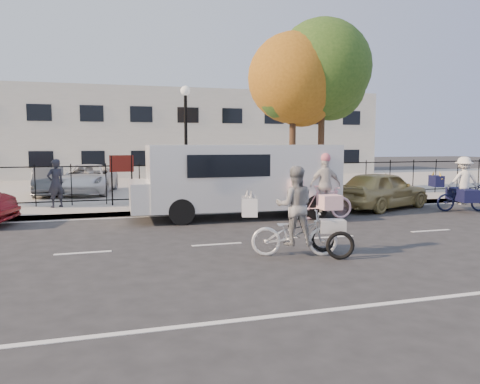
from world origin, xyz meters
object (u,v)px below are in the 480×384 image
object	(u,v)px
unicorn_bike	(324,195)
white_van	(239,177)
pedestrian	(56,183)
lot_car_c	(49,182)
bull_bike	(462,190)
gold_sedan	(382,190)
lot_car_d	(296,176)
lamppost	(186,123)
zebra_trike	(295,221)
lot_car_b	(88,179)

from	to	relation	value
unicorn_bike	white_van	world-z (taller)	white_van
pedestrian	lot_car_c	distance (m)	4.25
bull_bike	gold_sedan	world-z (taller)	bull_bike
bull_bike	lot_car_d	distance (m)	7.50
white_van	pedestrian	bearing A→B (deg)	154.64
lamppost	pedestrian	world-z (taller)	lamppost
pedestrian	lot_car_d	distance (m)	10.60
pedestrian	white_van	bearing A→B (deg)	117.46
lamppost	bull_bike	size ratio (longest dim) A/B	2.04
lamppost	pedestrian	bearing A→B (deg)	180.00
unicorn_bike	bull_bike	xyz separation A→B (m)	(5.45, 0.22, -0.01)
unicorn_bike	lot_car_d	world-z (taller)	unicorn_bike
bull_bike	white_van	bearing A→B (deg)	97.63
zebra_trike	lot_car_b	bearing A→B (deg)	35.61
lamppost	unicorn_bike	world-z (taller)	lamppost
bull_bike	lot_car_c	xyz separation A→B (m)	(-14.27, 8.17, -0.03)
unicorn_bike	white_van	size ratio (longest dim) A/B	0.31
bull_bike	white_van	xyz separation A→B (m)	(-7.87, 0.98, 0.52)
lot_car_d	zebra_trike	bearing A→B (deg)	-108.78
lot_car_c	lot_car_b	bearing A→B (deg)	4.20
bull_bike	lot_car_b	world-z (taller)	bull_bike
white_van	pedestrian	size ratio (longest dim) A/B	3.92
gold_sedan	bull_bike	bearing A→B (deg)	-141.34
lot_car_b	lot_car_d	xyz separation A→B (m)	(9.30, -1.72, 0.08)
zebra_trike	pedestrian	world-z (taller)	zebra_trike
white_van	gold_sedan	xyz separation A→B (m)	(5.52, 0.34, -0.59)
unicorn_bike	lot_car_d	bearing A→B (deg)	-11.93
white_van	zebra_trike	bearing A→B (deg)	-91.49
white_van	unicorn_bike	bearing A→B (deg)	-24.19
bull_bike	pedestrian	size ratio (longest dim) A/B	1.25
bull_bike	pedestrian	bearing A→B (deg)	88.44
unicorn_bike	lot_car_d	size ratio (longest dim) A/B	0.49
zebra_trike	unicorn_bike	world-z (taller)	unicorn_bike
unicorn_bike	lot_car_b	xyz separation A→B (m)	(-7.23, 8.63, 0.03)
pedestrian	lamppost	bearing A→B (deg)	144.98
zebra_trike	lamppost	bearing A→B (deg)	21.95
zebra_trike	gold_sedan	world-z (taller)	zebra_trike
lot_car_c	pedestrian	bearing A→B (deg)	-85.58
lot_car_b	white_van	bearing A→B (deg)	-47.65
unicorn_bike	lot_car_d	xyz separation A→B (m)	(2.07, 6.91, 0.11)
white_van	pedestrian	distance (m)	6.50
bull_bike	gold_sedan	bearing A→B (deg)	75.32
pedestrian	lot_car_b	bearing A→B (deg)	-137.02
lamppost	zebra_trike	distance (m)	8.70
zebra_trike	bull_bike	world-z (taller)	bull_bike
unicorn_bike	lamppost	bearing A→B (deg)	45.22
white_van	lot_car_d	world-z (taller)	white_van
unicorn_bike	pedestrian	xyz separation A→B (m)	(-8.18, 4.20, 0.23)
gold_sedan	lamppost	bearing A→B (deg)	46.39
zebra_trike	lot_car_b	world-z (taller)	zebra_trike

